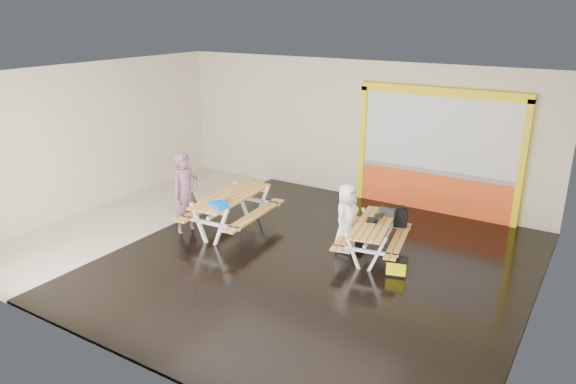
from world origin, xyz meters
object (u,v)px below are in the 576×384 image
Objects in this scene: person_left at (186,194)px; laptop_left at (220,200)px; picnic_table_right at (373,231)px; blue_pouch at (219,205)px; dark_case at (355,246)px; laptop_right at (375,219)px; fluke_bag at (396,267)px; backpack at (401,217)px; picnic_table_left at (232,204)px; person_right at (347,218)px; toolbox at (387,212)px.

laptop_left is at bearing -75.70° from person_left.
picnic_table_right is 3.22m from laptop_left.
dark_case is at bearing 27.16° from blue_pouch.
laptop_right reaches higher than fluke_bag.
fluke_bag is at bearing -71.30° from backpack.
person_left is at bearing -157.28° from backpack.
laptop_right is at bearing 138.00° from fluke_bag.
picnic_table_left is 0.82m from blue_pouch.
laptop_right is 1.10× the size of blue_pouch.
picnic_table_left is 3.60m from backpack.
person_right is at bearing 24.94° from blue_pouch.
toolbox reaches higher than dark_case.
picnic_table_right reaches higher than dark_case.
blue_pouch is (0.19, -0.27, 0.00)m from laptop_left.
backpack is at bearing 108.70° from fluke_bag.
laptop_right is 1.16m from fluke_bag.
laptop_left reaches higher than picnic_table_right.
laptop_left reaches higher than fluke_bag.
person_left is 1.34× the size of person_right.
laptop_left is 3.74m from backpack.
laptop_left reaches higher than backpack.
person_right is 1.44m from fluke_bag.
picnic_table_left is 1.01m from person_left.
laptop_left is (-2.53, -0.82, 0.15)m from person_right.
laptop_left is at bearing 125.33° from blue_pouch.
laptop_left is 0.96× the size of laptop_right.
picnic_table_left is 6.90× the size of toolbox.
toolbox is at bearing -41.16° from person_right.
blue_pouch is (-2.84, -1.31, 0.14)m from laptop_right.
laptop_right is at bearing -65.48° from person_left.
fluke_bag is at bearing -59.11° from toolbox.
toolbox is at bearing 17.29° from picnic_table_left.
person_right is 3.33× the size of fluke_bag.
picnic_table_left is at bearing -171.59° from picnic_table_right.
picnic_table_right is at bearing 16.84° from laptop_left.
person_left is 5.66× the size of toolbox.
fluke_bag is (1.12, -0.63, 0.09)m from dark_case.
person_left reaches higher than laptop_left.
toolbox reaches higher than picnic_table_left.
picnic_table_right is 4.59× the size of backpack.
toolbox is 0.75× the size of backpack.
laptop_left reaches higher than picnic_table_left.
laptop_left reaches higher than dark_case.
blue_pouch reaches higher than toolbox.
picnic_table_right is 4.83× the size of fluke_bag.
laptop_left is at bearing -161.03° from laptop_right.
picnic_table_left reaches higher than dark_case.
person_right reaches higher than picnic_table_right.
laptop_right is at bearing 6.78° from dark_case.
laptop_right is at bearing -64.00° from person_right.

